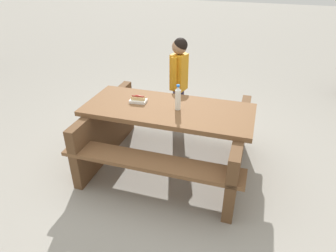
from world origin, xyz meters
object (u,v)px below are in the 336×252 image
picnic_table (168,132)px  child_in_coat (179,73)px  hotdog_tray (138,100)px  soda_bottle (178,98)px

picnic_table → child_in_coat: child_in_coat is taller
child_in_coat → hotdog_tray: bearing=78.7°
soda_bottle → child_in_coat: 0.97m
soda_bottle → hotdog_tray: soda_bottle is taller
picnic_table → child_in_coat: 1.01m
child_in_coat → picnic_table: bearing=100.6°
picnic_table → hotdog_tray: (0.35, -0.02, 0.34)m
hotdog_tray → soda_bottle: bearing=177.0°
hotdog_tray → picnic_table: bearing=176.9°
hotdog_tray → child_in_coat: 0.92m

